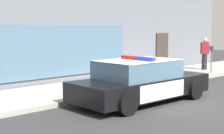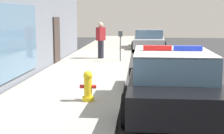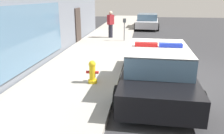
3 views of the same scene
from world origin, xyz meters
TOP-DOWN VIEW (x-y plane):
  - ground at (0.00, 0.00)m, footprint 48.00×48.00m
  - sidewalk at (0.00, 3.66)m, footprint 48.00×3.15m
  - police_cruiser at (-1.52, 0.91)m, footprint 4.90×2.19m
  - fire_hydrant at (-1.61, 2.88)m, footprint 0.34×0.39m
  - car_down_street at (12.23, 1.00)m, footprint 4.33×2.20m
  - pedestrian_on_sidewalk at (6.48, 3.47)m, footprint 0.48×0.45m
  - parking_meter at (5.50, 2.49)m, footprint 0.12×0.18m

SIDE VIEW (x-z plane):
  - ground at x=0.00m, z-range 0.00..0.00m
  - sidewalk at x=0.00m, z-range 0.00..0.15m
  - fire_hydrant at x=-1.61m, z-range 0.14..0.86m
  - car_down_street at x=12.23m, z-range -0.01..1.28m
  - police_cruiser at x=-1.52m, z-range -0.07..1.43m
  - pedestrian_on_sidewalk at x=6.48m, z-range 0.16..1.87m
  - parking_meter at x=5.50m, z-range 0.41..1.75m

